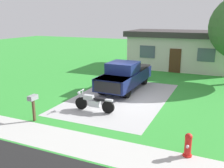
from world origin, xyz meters
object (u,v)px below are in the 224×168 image
fire_hydrant (188,145)px  neighbor_house (180,49)px  motorcycle (94,102)px  pickup_truck (125,75)px  mailbox (33,101)px

fire_hydrant → neighbor_house: neighbor_house is taller
neighbor_house → motorcycle: bearing=-98.4°
motorcycle → neighbor_house: neighbor_house is taller
pickup_truck → neighbor_house: size_ratio=0.59×
neighbor_house → mailbox: bearing=-104.0°
motorcycle → mailbox: mailbox is taller
fire_hydrant → neighbor_house: (-3.03, 16.37, 1.36)m
pickup_truck → mailbox: 7.19m
motorcycle → fire_hydrant: (5.06, -2.56, -0.05)m
pickup_truck → mailbox: (-1.91, -6.93, 0.03)m
motorcycle → mailbox: 3.06m
mailbox → pickup_truck: bearing=74.6°
fire_hydrant → mailbox: size_ratio=0.69×
pickup_truck → neighbor_house: neighbor_house is taller
fire_hydrant → neighbor_house: bearing=100.5°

